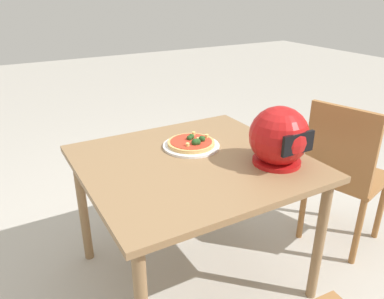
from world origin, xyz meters
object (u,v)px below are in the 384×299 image
(pizza, at_px, (192,142))
(chair_side, at_px, (343,170))
(dining_table, at_px, (193,175))
(motorcycle_helmet, at_px, (279,137))

(pizza, distance_m, chair_side, 0.90)
(pizza, bearing_deg, dining_table, 62.31)
(motorcycle_helmet, bearing_deg, pizza, -55.03)
(dining_table, height_order, chair_side, chair_side)
(chair_side, bearing_deg, dining_table, -11.41)
(motorcycle_helmet, xyz_separation_m, chair_side, (-0.56, -0.04, -0.33))
(dining_table, height_order, pizza, pizza)
(motorcycle_helmet, bearing_deg, chair_side, -175.41)
(pizza, height_order, motorcycle_helmet, motorcycle_helmet)
(dining_table, bearing_deg, motorcycle_helmet, 145.59)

